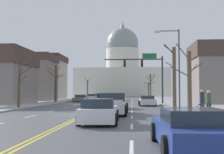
{
  "coord_description": "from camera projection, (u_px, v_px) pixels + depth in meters",
  "views": [
    {
      "loc": [
        3.52,
        -22.74,
        1.71
      ],
      "look_at": [
        -0.03,
        27.78,
        4.32
      ],
      "focal_mm": 45.79,
      "sensor_mm": 36.0,
      "label": 1
    }
  ],
  "objects": [
    {
      "name": "ground",
      "position": [
        88.0,
        113.0,
        22.81
      ],
      "size": [
        20.0,
        180.0,
        0.2
      ],
      "color": "#4C4C51"
    },
    {
      "name": "signal_gantry",
      "position": [
        146.0,
        68.0,
        38.52
      ],
      "size": [
        7.91,
        0.41,
        6.76
      ],
      "color": "#28282D",
      "rests_on": "ground"
    },
    {
      "name": "street_lamp_right",
      "position": [
        176.0,
        61.0,
        28.34
      ],
      "size": [
        2.48,
        0.24,
        7.8
      ],
      "color": "#333338",
      "rests_on": "ground"
    },
    {
      "name": "capitol_building",
      "position": [
        123.0,
        73.0,
        107.41
      ],
      "size": [
        33.52,
        20.7,
        28.23
      ],
      "color": "beige",
      "rests_on": "ground"
    },
    {
      "name": "sedan_near_00",
      "position": [
        147.0,
        101.0,
        34.86
      ],
      "size": [
        2.05,
        4.59,
        1.22
      ],
      "color": "silver",
      "rests_on": "ground"
    },
    {
      "name": "sedan_near_01",
      "position": [
        115.0,
        103.0,
        28.86
      ],
      "size": [
        2.05,
        4.52,
        1.27
      ],
      "color": "navy",
      "rests_on": "ground"
    },
    {
      "name": "pickup_truck_near_02",
      "position": [
        112.0,
        105.0,
        21.61
      ],
      "size": [
        2.38,
        5.66,
        1.61
      ],
      "color": "#ADB2B7",
      "rests_on": "ground"
    },
    {
      "name": "sedan_near_03",
      "position": [
        99.0,
        111.0,
        15.56
      ],
      "size": [
        2.17,
        4.64,
        1.34
      ],
      "color": "silver",
      "rests_on": "ground"
    },
    {
      "name": "sedan_near_04",
      "position": [
        191.0,
        130.0,
        8.36
      ],
      "size": [
        2.1,
        4.71,
        1.23
      ],
      "color": "navy",
      "rests_on": "ground"
    },
    {
      "name": "sedan_oncoming_00",
      "position": [
        80.0,
        98.0,
        48.41
      ],
      "size": [
        2.1,
        4.61,
        1.19
      ],
      "color": "#6B6056",
      "rests_on": "ground"
    },
    {
      "name": "sedan_oncoming_01",
      "position": [
        92.0,
        97.0,
        60.75
      ],
      "size": [
        2.03,
        4.67,
        1.21
      ],
      "color": "silver",
      "rests_on": "ground"
    },
    {
      "name": "sedan_oncoming_02",
      "position": [
        99.0,
        96.0,
        73.05
      ],
      "size": [
        1.96,
        4.32,
        1.24
      ],
      "color": "black",
      "rests_on": "ground"
    },
    {
      "name": "sedan_oncoming_03",
      "position": [
        101.0,
        96.0,
        81.85
      ],
      "size": [
        2.2,
        4.27,
        1.15
      ],
      "color": "navy",
      "rests_on": "ground"
    },
    {
      "name": "flank_building_01",
      "position": [
        28.0,
        77.0,
        56.14
      ],
      "size": [
        10.44,
        8.26,
        9.0
      ],
      "color": "slate",
      "rests_on": "ground"
    },
    {
      "name": "flank_building_02",
      "position": [
        37.0,
        77.0,
        67.03
      ],
      "size": [
        12.81,
        10.05,
        10.18
      ],
      "color": "#B2A38E",
      "rests_on": "ground"
    },
    {
      "name": "bare_tree_00",
      "position": [
        151.0,
        84.0,
        68.49
      ],
      "size": [
        2.37,
        2.1,
        5.88
      ],
      "color": "#423328",
      "rests_on": "ground"
    },
    {
      "name": "bare_tree_01",
      "position": [
        87.0,
        88.0,
        74.29
      ],
      "size": [
        1.48,
        2.74,
        5.44
      ],
      "color": "brown",
      "rests_on": "ground"
    },
    {
      "name": "bare_tree_02",
      "position": [
        149.0,
        89.0,
        76.45
      ],
      "size": [
        2.2,
        1.77,
        4.37
      ],
      "color": "brown",
      "rests_on": "ground"
    },
    {
      "name": "bare_tree_03",
      "position": [
        56.0,
        83.0,
        44.52
      ],
      "size": [
        2.69,
        1.5,
        5.73
      ],
      "color": "#4C3D2D",
      "rests_on": "ground"
    },
    {
      "name": "bare_tree_04",
      "position": [
        189.0,
        79.0,
        24.65
      ],
      "size": [
        2.51,
        2.05,
        5.63
      ],
      "color": "brown",
      "rests_on": "ground"
    },
    {
      "name": "bare_tree_05",
      "position": [
        20.0,
        83.0,
        28.87
      ],
      "size": [
        1.97,
        2.04,
        5.2
      ],
      "color": "#4C3D2D",
      "rests_on": "ground"
    },
    {
      "name": "bare_tree_06",
      "position": [
        174.0,
        76.0,
        30.11
      ],
      "size": [
        1.42,
        1.82,
        6.57
      ],
      "color": "brown",
      "rests_on": "ground"
    },
    {
      "name": "pedestrian_00",
      "position": [
        202.0,
        100.0,
        21.56
      ],
      "size": [
        0.35,
        0.34,
        1.74
      ],
      "color": "#33333D",
      "rests_on": "ground"
    },
    {
      "name": "pedestrian_01",
      "position": [
        209.0,
        101.0,
        19.83
      ],
      "size": [
        0.35,
        0.34,
        1.67
      ],
      "color": "#33333D",
      "rests_on": "ground"
    },
    {
      "name": "bicycle_parked",
      "position": [
        199.0,
        112.0,
        17.08
      ],
      "size": [
        0.12,
        1.77,
        0.85
      ],
      "color": "black",
      "rests_on": "ground"
    }
  ]
}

